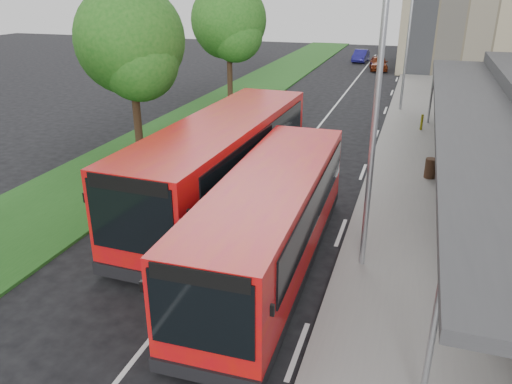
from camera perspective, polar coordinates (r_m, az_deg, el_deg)
ground at (r=14.03m, az=-6.62°, el=-9.83°), size 120.00×120.00×0.00m
pavement at (r=31.58m, az=19.21°, el=7.79°), size 5.00×80.00×0.15m
grass_verge at (r=33.84m, az=-3.56°, el=9.87°), size 5.00×80.00×0.10m
lane_centre_line at (r=27.25m, az=6.45°, el=6.53°), size 0.12×70.00×0.01m
kerb_dashes at (r=30.67m, az=14.13°, el=7.81°), size 0.12×56.00×0.01m
tree_mid at (r=23.33m, az=-14.09°, el=15.73°), size 4.77×4.77×7.67m
tree_far at (r=34.08m, az=-3.11°, el=18.49°), size 4.87×4.87×7.83m
lamp_post_near at (r=13.03m, az=13.23°, el=9.73°), size 1.44×0.28×8.00m
lamp_post_far at (r=32.82m, az=16.88°, el=16.86°), size 1.44×0.28×8.00m
bus_main at (r=13.80m, az=1.75°, el=-3.38°), size 2.74×10.02×2.82m
bus_second at (r=17.56m, az=-3.85°, el=3.16°), size 3.32×11.52×3.23m
litter_bin at (r=21.60m, az=19.31°, el=2.58°), size 0.48×0.48×0.82m
bollard at (r=28.82m, az=18.41°, el=7.58°), size 0.14×0.14×0.85m
car_near at (r=49.94m, az=13.84°, el=14.14°), size 2.09×4.09×1.33m
car_far at (r=55.11m, az=11.89°, el=15.00°), size 1.46×3.81×1.24m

